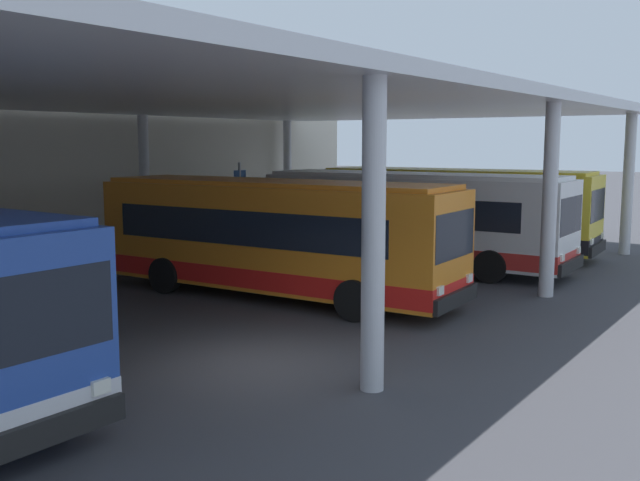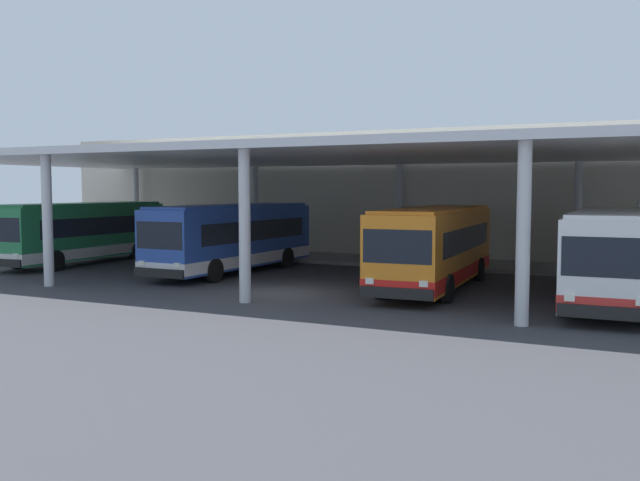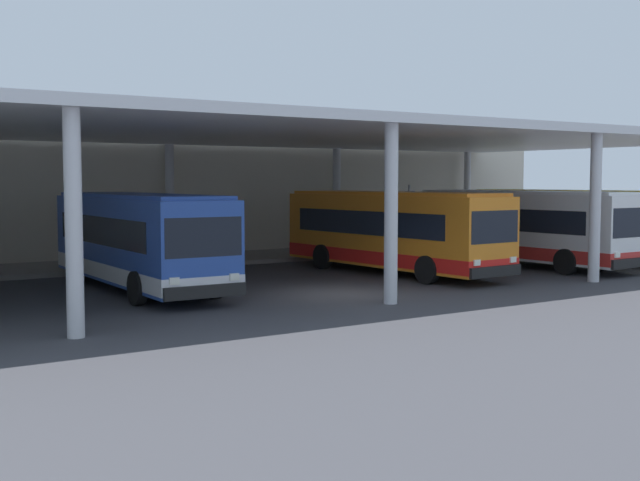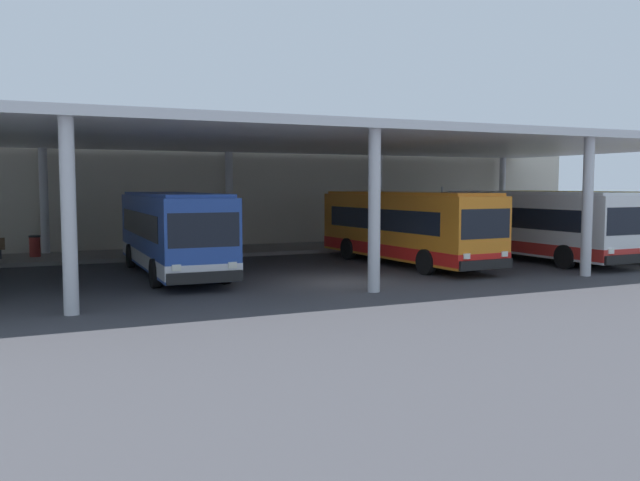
% 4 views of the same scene
% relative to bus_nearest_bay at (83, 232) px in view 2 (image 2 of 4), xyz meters
% --- Properties ---
extents(ground_plane, '(200.00, 200.00, 0.00)m').
position_rel_bus_nearest_bay_xyz_m(ground_plane, '(14.31, -4.48, -1.66)').
color(ground_plane, '#3D3D42').
extents(platform_kerb, '(42.00, 4.50, 0.18)m').
position_rel_bus_nearest_bay_xyz_m(platform_kerb, '(14.31, 7.27, -1.57)').
color(platform_kerb, gray).
rests_on(platform_kerb, ground).
extents(station_building_facade, '(48.00, 1.60, 7.23)m').
position_rel_bus_nearest_bay_xyz_m(station_building_facade, '(14.31, 10.52, 1.96)').
color(station_building_facade, beige).
rests_on(station_building_facade, ground).
extents(canopy_shelter, '(40.00, 17.00, 5.55)m').
position_rel_bus_nearest_bay_xyz_m(canopy_shelter, '(14.31, 1.02, 3.63)').
color(canopy_shelter, silver).
rests_on(canopy_shelter, ground).
extents(bus_nearest_bay, '(2.99, 10.61, 3.17)m').
position_rel_bus_nearest_bay_xyz_m(bus_nearest_bay, '(0.00, 0.00, 0.00)').
color(bus_nearest_bay, '#28844C').
rests_on(bus_nearest_bay, ground).
extents(bus_second_bay, '(2.88, 10.58, 3.17)m').
position_rel_bus_nearest_bay_xyz_m(bus_second_bay, '(9.30, 0.02, 0.00)').
color(bus_second_bay, '#284CA8').
rests_on(bus_second_bay, ground).
extents(bus_middle_bay, '(3.06, 10.64, 3.17)m').
position_rel_bus_nearest_bay_xyz_m(bus_middle_bay, '(19.24, -0.91, 0.00)').
color(bus_middle_bay, orange).
rests_on(bus_middle_bay, ground).
extents(bus_far_bay, '(2.90, 10.59, 3.17)m').
position_rel_bus_nearest_bay_xyz_m(bus_far_bay, '(25.62, -1.75, 0.00)').
color(bus_far_bay, white).
rests_on(bus_far_bay, ground).
extents(bench_waiting, '(1.80, 0.45, 0.92)m').
position_rel_bus_nearest_bay_xyz_m(bench_waiting, '(2.40, 7.34, -0.99)').
color(bench_waiting, brown).
rests_on(bench_waiting, platform_kerb).
extents(trash_bin, '(0.52, 0.52, 0.98)m').
position_rel_bus_nearest_bay_xyz_m(trash_bin, '(4.54, 7.47, -0.98)').
color(trash_bin, maroon).
rests_on(trash_bin, platform_kerb).
extents(banner_sign, '(0.70, 0.12, 3.20)m').
position_rel_bus_nearest_bay_xyz_m(banner_sign, '(26.31, 6.46, 0.32)').
color(banner_sign, '#B2B2B7').
rests_on(banner_sign, platform_kerb).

